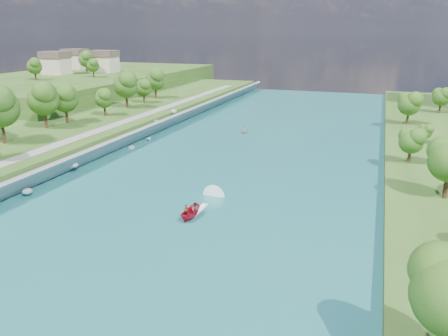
% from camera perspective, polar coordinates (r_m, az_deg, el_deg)
% --- Properties ---
extents(ground, '(260.00, 260.00, 0.00)m').
position_cam_1_polar(ground, '(59.95, -7.28, -6.86)').
color(ground, '#2D5119').
rests_on(ground, ground).
extents(river_water, '(55.00, 240.00, 0.10)m').
position_cam_1_polar(river_water, '(77.03, -0.64, -1.09)').
color(river_water, '#1B6268').
rests_on(river_water, ground).
extents(ridge_west, '(60.00, 120.00, 9.00)m').
position_cam_1_polar(ridge_west, '(180.59, -17.54, 10.28)').
color(ridge_west, '#2D5119').
rests_on(ridge_west, ground).
extents(riprap_bank, '(4.14, 236.00, 4.51)m').
position_cam_1_polar(riprap_bank, '(87.94, -16.82, 1.70)').
color(riprap_bank, slate).
rests_on(riprap_bank, ground).
extents(riverside_path, '(3.00, 200.00, 0.10)m').
position_cam_1_polar(riverside_path, '(92.04, -20.04, 3.20)').
color(riverside_path, gray).
rests_on(riverside_path, berm_west).
extents(ridge_houses, '(29.50, 29.50, 8.40)m').
position_cam_1_polar(ridge_houses, '(187.52, -18.42, 13.15)').
color(ridge_houses, beige).
rests_on(ridge_houses, ridge_west).
extents(trees_east, '(16.78, 139.28, 10.83)m').
position_cam_1_polar(trees_east, '(75.70, 26.39, 1.63)').
color(trees_east, '#274B14').
rests_on(trees_east, berm_east).
extents(trees_ridge, '(17.30, 39.80, 10.09)m').
position_cam_1_polar(trees_ridge, '(172.32, -18.15, 12.92)').
color(trees_ridge, '#274B14').
rests_on(trees_ridge, ridge_west).
extents(motorboat, '(3.60, 19.01, 2.15)m').
position_cam_1_polar(motorboat, '(61.04, -3.88, -5.44)').
color(motorboat, '#AA0D24').
rests_on(motorboat, river_water).
extents(raft, '(2.10, 2.70, 1.73)m').
position_cam_1_polar(raft, '(109.96, 2.68, 4.79)').
color(raft, gray).
rests_on(raft, river_water).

